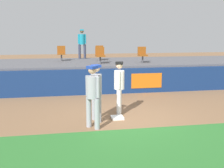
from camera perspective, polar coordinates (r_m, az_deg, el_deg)
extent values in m
plane|color=#846042|center=(9.28, 2.93, -7.21)|extent=(60.00, 60.00, 0.00)
cube|color=#2D722D|center=(7.11, 7.40, -12.87)|extent=(18.00, 2.80, 0.01)
cube|color=white|center=(9.27, 1.10, -6.95)|extent=(0.40, 0.40, 0.08)
cylinder|color=white|center=(9.80, 1.54, -3.47)|extent=(0.16, 0.16, 0.91)
cylinder|color=white|center=(9.47, 1.42, -3.95)|extent=(0.16, 0.16, 0.91)
cylinder|color=white|center=(9.48, 1.50, 0.87)|extent=(0.43, 0.43, 0.64)
sphere|color=beige|center=(9.41, 1.52, 3.90)|extent=(0.24, 0.24, 0.24)
cube|color=black|center=(9.40, 1.52, 4.37)|extent=(0.31, 0.31, 0.08)
cylinder|color=white|center=(9.68, 1.59, 1.20)|extent=(0.09, 0.09, 0.60)
cylinder|color=white|center=(9.26, 1.42, 0.78)|extent=(0.09, 0.09, 0.60)
ellipsoid|color=brown|center=(9.72, 2.19, -0.33)|extent=(0.17, 0.22, 0.28)
cylinder|color=#9EA3AD|center=(8.41, -4.82, -5.81)|extent=(0.16, 0.16, 0.93)
cylinder|color=#9EA3AD|center=(8.18, -3.11, -6.24)|extent=(0.16, 0.16, 0.93)
cylinder|color=#9EA3AD|center=(8.11, -4.05, -0.66)|extent=(0.50, 0.50, 0.65)
sphere|color=tan|center=(8.02, -4.09, 2.92)|extent=(0.24, 0.24, 0.24)
cube|color=#193899|center=(8.01, -4.10, 3.47)|extent=(0.36, 0.36, 0.08)
cylinder|color=#9EA3AD|center=(8.25, -5.15, -0.34)|extent=(0.09, 0.09, 0.61)
cylinder|color=#9EA3AD|center=(7.96, -2.91, -0.70)|extent=(0.09, 0.09, 0.61)
cylinder|color=#9EA3AD|center=(9.09, -3.72, -4.62)|extent=(0.15, 0.15, 0.90)
cylinder|color=#9EA3AD|center=(8.81, -2.70, -5.10)|extent=(0.15, 0.15, 0.90)
cylinder|color=#9EA3AD|center=(8.78, -3.27, 0.00)|extent=(0.45, 0.45, 0.64)
sphere|color=beige|center=(8.70, -3.30, 3.23)|extent=(0.24, 0.24, 0.24)
cube|color=#193899|center=(8.69, -3.31, 3.73)|extent=(0.32, 0.32, 0.08)
cylinder|color=#9EA3AD|center=(8.96, -3.92, 0.34)|extent=(0.09, 0.09, 0.60)
cylinder|color=#9EA3AD|center=(8.59, -2.59, -0.08)|extent=(0.09, 0.09, 0.60)
cube|color=navy|center=(12.93, -1.02, 0.54)|extent=(18.00, 0.24, 1.18)
cube|color=orange|center=(13.23, 7.16, 0.69)|extent=(1.50, 0.02, 0.71)
cube|color=#59595E|center=(15.43, -2.55, 2.33)|extent=(18.00, 4.80, 1.28)
cylinder|color=#4C4C51|center=(14.13, -2.43, 5.02)|extent=(0.08, 0.08, 0.40)
cube|color=#8C4714|center=(14.12, -2.44, 5.83)|extent=(0.46, 0.44, 0.08)
cube|color=#8C4714|center=(14.29, -2.55, 6.84)|extent=(0.46, 0.06, 0.40)
cylinder|color=#4C4C51|center=(15.94, -2.52, 5.63)|extent=(0.08, 0.08, 0.40)
cube|color=#8C4714|center=(15.92, -2.53, 6.35)|extent=(0.45, 0.44, 0.08)
cube|color=#8C4714|center=(16.10, -2.62, 7.24)|extent=(0.45, 0.06, 0.40)
cylinder|color=#4C4C51|center=(15.80, -10.40, 5.43)|extent=(0.08, 0.08, 0.40)
cube|color=#8C4714|center=(15.78, -10.42, 6.15)|extent=(0.45, 0.44, 0.08)
cube|color=#8C4714|center=(15.96, -10.45, 7.06)|extent=(0.45, 0.06, 0.40)
cylinder|color=#4C4C51|center=(14.60, 6.34, 5.14)|extent=(0.08, 0.08, 0.40)
cube|color=#8C4714|center=(14.59, 6.36, 5.92)|extent=(0.44, 0.44, 0.08)
cube|color=#8C4714|center=(14.75, 6.17, 6.91)|extent=(0.44, 0.06, 0.40)
cylinder|color=#33384C|center=(17.02, -5.64, 6.69)|extent=(0.15, 0.15, 0.87)
cylinder|color=#33384C|center=(17.02, -6.71, 6.67)|extent=(0.15, 0.15, 0.87)
cylinder|color=teal|center=(16.99, -6.23, 9.17)|extent=(0.36, 0.36, 0.61)
sphere|color=brown|center=(16.99, -6.26, 10.79)|extent=(0.23, 0.23, 0.23)
cube|color=teal|center=(16.99, -6.26, 11.04)|extent=(0.25, 0.25, 0.08)
cylinder|color=teal|center=(16.99, -5.53, 9.25)|extent=(0.09, 0.09, 0.57)
cylinder|color=teal|center=(16.99, -6.92, 9.23)|extent=(0.09, 0.09, 0.57)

